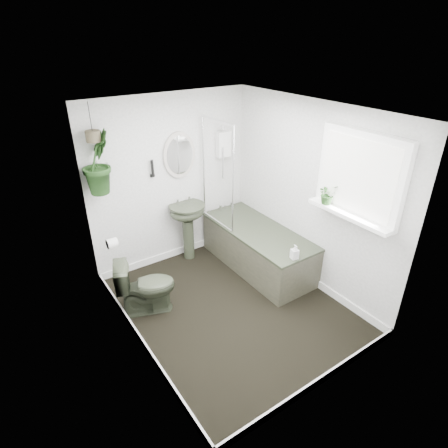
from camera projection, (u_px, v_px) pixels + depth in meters
floor at (231, 306)px, 4.52m from camera, size 2.30×2.80×0.02m
ceiling at (233, 109)px, 3.45m from camera, size 2.30×2.80×0.02m
wall_back at (171, 181)px, 5.02m from camera, size 2.30×0.02×2.30m
wall_front at (335, 288)px, 2.95m from camera, size 2.30×0.02×2.30m
wall_left at (128, 254)px, 3.41m from camera, size 0.02×2.80×2.30m
wall_right at (309, 197)px, 4.56m from camera, size 0.02×2.80×2.30m
skirting at (231, 302)px, 4.50m from camera, size 2.30×2.80×0.10m
bathtub at (258, 248)px, 5.15m from camera, size 0.72×1.72×0.58m
bath_screen at (218, 174)px, 4.88m from camera, size 0.04×0.72×1.40m
shower_box at (223, 144)px, 5.18m from camera, size 0.20×0.10×0.35m
oval_mirror at (180, 155)px, 4.89m from camera, size 0.46×0.03×0.62m
wall_sconce at (152, 169)px, 4.73m from camera, size 0.04×0.04×0.22m
toilet_roll_holder at (112, 243)px, 4.07m from camera, size 0.11×0.11×0.11m
window_recess at (360, 176)px, 3.79m from camera, size 0.08×1.00×0.90m
window_sill at (349, 215)px, 3.95m from camera, size 0.18×1.00×0.04m
window_blinds at (357, 177)px, 3.76m from camera, size 0.01×0.86×0.76m
toilet at (146, 286)px, 4.31m from camera, size 0.75×0.58×0.67m
pedestal_sink at (188, 232)px, 5.30m from camera, size 0.52×0.46×0.84m
sill_plant at (328, 194)px, 4.09m from camera, size 0.25×0.24×0.23m
hanging_plant at (97, 163)px, 4.19m from camera, size 0.49×0.51×0.72m
soap_bottle at (295, 252)px, 4.34m from camera, size 0.09×0.10×0.18m
hanging_pot at (93, 136)px, 4.05m from camera, size 0.16×0.16×0.12m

